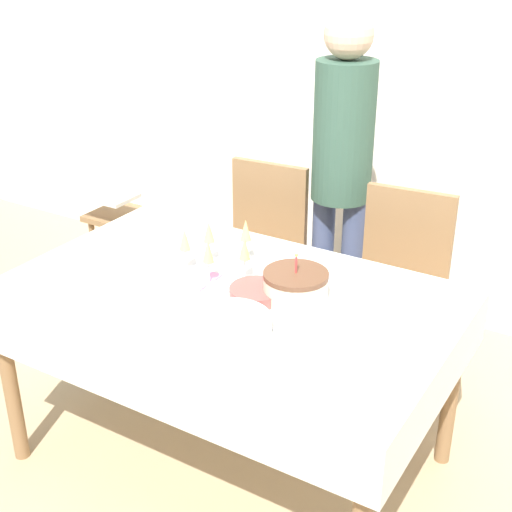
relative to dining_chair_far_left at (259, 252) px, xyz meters
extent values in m
plane|color=tan|center=(0.37, -0.83, -0.51)|extent=(12.00, 12.00, 0.00)
cube|color=silver|center=(0.37, 0.76, 0.84)|extent=(8.00, 0.05, 2.70)
cube|color=white|center=(0.37, -0.83, 0.24)|extent=(1.61, 1.00, 0.03)
cube|color=white|center=(0.37, -0.83, 0.15)|extent=(1.64, 1.03, 0.21)
cylinder|color=olive|center=(-0.38, -1.27, -0.14)|extent=(0.06, 0.06, 0.74)
cylinder|color=olive|center=(-0.38, -0.39, -0.14)|extent=(0.06, 0.06, 0.74)
cylinder|color=olive|center=(1.11, -0.39, -0.14)|extent=(0.06, 0.06, 0.74)
cube|color=olive|center=(0.01, -0.08, -0.09)|extent=(0.45, 0.45, 0.04)
cube|color=olive|center=(-0.01, 0.11, 0.18)|extent=(0.40, 0.06, 0.50)
cylinder|color=olive|center=(0.20, -0.25, -0.31)|extent=(0.04, 0.04, 0.40)
cylinder|color=olive|center=(-0.16, -0.28, -0.31)|extent=(0.04, 0.04, 0.40)
cylinder|color=olive|center=(0.17, 0.11, -0.31)|extent=(0.04, 0.04, 0.40)
cylinder|color=olive|center=(-0.19, 0.08, -0.31)|extent=(0.04, 0.04, 0.40)
cube|color=olive|center=(0.73, -0.08, -0.09)|extent=(0.45, 0.45, 0.04)
cube|color=olive|center=(0.71, 0.11, 0.18)|extent=(0.40, 0.07, 0.50)
cylinder|color=olive|center=(0.92, -0.25, -0.31)|extent=(0.04, 0.04, 0.40)
cylinder|color=olive|center=(0.56, -0.28, -0.31)|extent=(0.04, 0.04, 0.40)
cylinder|color=olive|center=(0.89, 0.11, -0.31)|extent=(0.04, 0.04, 0.40)
cylinder|color=olive|center=(0.53, 0.08, -0.31)|extent=(0.04, 0.04, 0.40)
cylinder|color=beige|center=(0.60, -0.76, 0.30)|extent=(0.23, 0.23, 0.09)
cylinder|color=brown|center=(0.60, -0.76, 0.36)|extent=(0.23, 0.23, 0.02)
cylinder|color=#E53F3F|center=(0.60, -0.76, 0.40)|extent=(0.01, 0.01, 0.06)
sphere|color=#F9CC4C|center=(0.60, -0.76, 0.44)|extent=(0.01, 0.01, 0.01)
cylinder|color=silver|center=(0.25, -0.71, 0.26)|extent=(0.35, 0.35, 0.01)
cylinder|color=silver|center=(0.38, -0.73, 0.27)|extent=(0.05, 0.05, 0.00)
cylinder|color=silver|center=(0.38, -0.73, 0.31)|extent=(0.01, 0.01, 0.08)
cone|color=#E0CC72|center=(0.38, -0.73, 0.40)|extent=(0.04, 0.04, 0.08)
cylinder|color=silver|center=(0.29, -0.58, 0.27)|extent=(0.05, 0.05, 0.00)
cylinder|color=silver|center=(0.29, -0.58, 0.31)|extent=(0.01, 0.01, 0.08)
cone|color=#E0CC72|center=(0.29, -0.58, 0.40)|extent=(0.04, 0.04, 0.08)
cylinder|color=silver|center=(0.17, -0.67, 0.27)|extent=(0.05, 0.05, 0.00)
cylinder|color=silver|center=(0.17, -0.67, 0.31)|extent=(0.01, 0.01, 0.08)
cone|color=#E0CC72|center=(0.17, -0.67, 0.40)|extent=(0.04, 0.04, 0.08)
cylinder|color=silver|center=(0.14, -0.78, 0.27)|extent=(0.05, 0.05, 0.00)
cylinder|color=silver|center=(0.14, -0.78, 0.31)|extent=(0.01, 0.01, 0.08)
cone|color=#E0CC72|center=(0.14, -0.78, 0.40)|extent=(0.04, 0.04, 0.08)
cylinder|color=silver|center=(0.28, -0.82, 0.27)|extent=(0.05, 0.05, 0.00)
cylinder|color=silver|center=(0.28, -0.82, 0.31)|extent=(0.01, 0.01, 0.08)
cone|color=#E0CC72|center=(0.28, -0.82, 0.40)|extent=(0.04, 0.04, 0.08)
cylinder|color=silver|center=(0.53, -1.07, 0.26)|extent=(0.28, 0.28, 0.01)
cylinder|color=silver|center=(0.53, -1.07, 0.27)|extent=(0.28, 0.28, 0.01)
cylinder|color=silver|center=(0.53, -1.07, 0.28)|extent=(0.28, 0.28, 0.01)
cylinder|color=silver|center=(0.53, -1.07, 0.28)|extent=(0.28, 0.28, 0.01)
cylinder|color=silver|center=(0.53, -1.07, 0.29)|extent=(0.28, 0.28, 0.01)
cylinder|color=silver|center=(0.53, -1.07, 0.30)|extent=(0.28, 0.28, 0.01)
cylinder|color=silver|center=(0.53, -1.07, 0.31)|extent=(0.28, 0.28, 0.01)
cylinder|color=silver|center=(0.53, -1.07, 0.31)|extent=(0.28, 0.28, 0.01)
cylinder|color=#CC4C47|center=(0.48, -0.82, 0.26)|extent=(0.20, 0.20, 0.01)
cylinder|color=#CC4C47|center=(0.48, -0.82, 0.27)|extent=(0.20, 0.20, 0.01)
cylinder|color=#CC4C47|center=(0.48, -0.82, 0.28)|extent=(0.20, 0.20, 0.01)
cylinder|color=#CC4C47|center=(0.48, -0.82, 0.28)|extent=(0.20, 0.20, 0.01)
cylinder|color=#CC4C47|center=(0.48, -0.82, 0.29)|extent=(0.20, 0.20, 0.01)
cylinder|color=#CC4C47|center=(0.48, -0.82, 0.30)|extent=(0.20, 0.20, 0.01)
cube|color=silver|center=(0.72, -0.93, 0.26)|extent=(0.27, 0.15, 0.00)
cube|color=silver|center=(0.18, -0.92, 0.27)|extent=(0.18, 0.09, 0.02)
cube|color=pink|center=(0.21, -0.82, 0.27)|extent=(0.15, 0.15, 0.01)
cylinder|color=#3F4C72|center=(0.26, 0.17, -0.11)|extent=(0.11, 0.11, 0.81)
cylinder|color=#3F4C72|center=(0.42, 0.17, -0.11)|extent=(0.11, 0.11, 0.81)
cylinder|color=#335142|center=(0.34, 0.17, 0.62)|extent=(0.28, 0.28, 0.64)
sphere|color=#D8B293|center=(0.34, 0.17, 1.05)|extent=(0.22, 0.22, 0.22)
cube|color=olive|center=(-0.85, -0.06, 0.04)|extent=(0.30, 0.30, 0.03)
cube|color=silver|center=(-0.85, -0.16, 0.19)|extent=(0.33, 0.20, 0.02)
cylinder|color=olive|center=(-0.96, -0.17, -0.24)|extent=(0.03, 0.03, 0.54)
cylinder|color=olive|center=(-0.74, -0.17, -0.24)|extent=(0.03, 0.03, 0.54)
cylinder|color=olive|center=(-0.96, 0.05, -0.24)|extent=(0.03, 0.03, 0.54)
cylinder|color=olive|center=(-0.74, 0.05, -0.24)|extent=(0.03, 0.03, 0.54)
cube|color=#4CA5D8|center=(-0.81, -0.58, -0.39)|extent=(0.21, 0.13, 0.25)
camera|label=1|loc=(1.65, -2.74, 1.49)|focal=50.00mm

